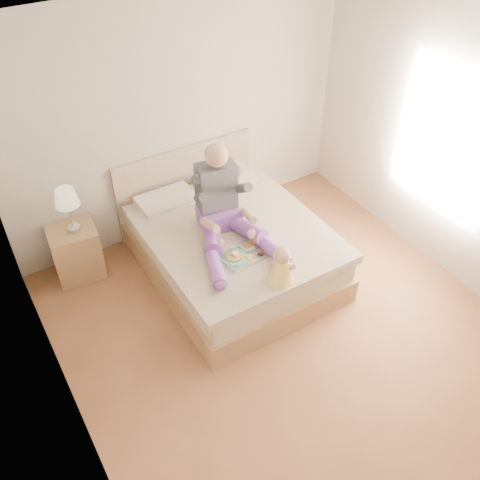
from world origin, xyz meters
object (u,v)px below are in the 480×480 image
tray (242,253)px  baby (281,267)px  bed (229,244)px  adult (224,210)px  nightstand (76,252)px

tray → baby: size_ratio=1.14×
bed → tray: bearing=-106.3°
tray → adult: bearing=81.0°
bed → tray: size_ratio=4.88×
bed → nightstand: bed is taller
adult → tray: (-0.04, -0.39, -0.25)m
adult → baby: (0.08, -0.87, -0.12)m
nightstand → baby: 2.28m
bed → tray: 0.61m
baby → tray: bearing=137.4°
bed → adult: 0.59m
nightstand → adult: (1.32, -0.87, 0.59)m
adult → tray: size_ratio=2.66×
nightstand → baby: baby is taller
bed → adult: (-0.11, -0.11, 0.57)m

